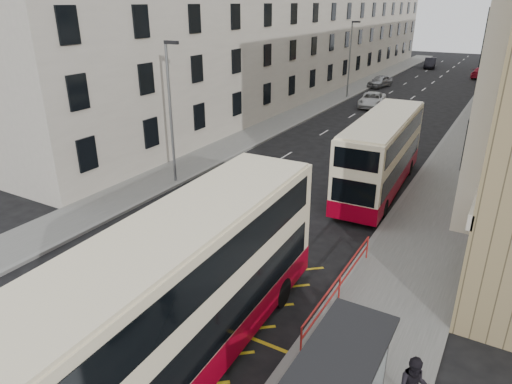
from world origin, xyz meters
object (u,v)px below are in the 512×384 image
Objects in this scene: car_silver at (380,81)px; car_dark at (430,63)px; street_lamp_near at (171,106)px; white_van at (372,100)px; car_red at (482,73)px; double_decker_front at (185,294)px; street_lamp_far at (350,55)px; double_decker_rear at (381,154)px; pedestrian_far at (353,364)px.

car_dark reaches higher than car_silver.
white_van is (3.73, 26.98, -3.93)m from street_lamp_near.
car_red is at bearing 65.50° from car_silver.
white_van is (-6.06, 38.31, -1.74)m from double_decker_front.
car_silver is 0.88× the size of car_dark.
street_lamp_far is at bearing 132.09° from white_van.
double_decker_rear is at bearing 95.49° from car_red.
double_decker_front is 2.28× the size of car_red.
car_dark is at bearing 84.14° from street_lamp_far.
street_lamp_near is 1.57× the size of white_van.
street_lamp_far is 26.27m from car_red.
double_decker_rear is at bearing -81.23° from white_van.
car_red is at bearing -49.29° from car_dark.
car_silver is (1.15, 8.76, -3.90)m from street_lamp_far.
car_silver is (1.15, 38.76, -3.90)m from street_lamp_near.
car_red is (10.40, 14.51, 0.04)m from car_silver.
white_van is at bearing -38.99° from street_lamp_far.
street_lamp_far is (0.00, 30.00, 0.00)m from street_lamp_near.
street_lamp_near is 1.00× the size of street_lamp_far.
street_lamp_far is 27.41m from double_decker_rear.
white_van is at bearing 79.85° from car_red.
street_lamp_near reaches higher than car_red.
car_red is at bearing 86.49° from double_decker_rear.
car_silver is 21.88m from car_dark.
double_decker_front is 16.28m from double_decker_rear.
double_decker_front is at bearing 27.08° from pedestrian_far.
pedestrian_far is at bearing 98.95° from car_red.
double_decker_rear is (0.98, 16.25, -0.26)m from double_decker_front.
car_dark is (-0.60, 33.57, 0.10)m from white_van.
double_decker_front reaches higher than double_decker_rear.
pedestrian_far is 71.38m from car_dark.
double_decker_rear is 56.18m from car_dark.
double_decker_front is 7.61× the size of pedestrian_far.
street_lamp_near is 27.52m from white_van.
white_van is at bearing -66.52° from car_silver.
car_silver reaches higher than white_van.
street_lamp_far is 0.66× the size of double_decker_front.
car_dark is (-6.66, 71.89, -1.64)m from double_decker_front.
double_decker_rear is at bearing 84.31° from double_decker_front.
street_lamp_near is 0.66× the size of double_decker_front.
car_dark is (3.13, 60.56, -3.83)m from street_lamp_near.
car_red is (0.78, 48.36, -1.41)m from double_decker_rear.
white_van is 1.18× the size of car_silver.
street_lamp_far is 1.57× the size of white_van.
pedestrian_far is at bearing -89.37° from car_dark.
street_lamp_far is 1.64× the size of car_dark.
car_dark is (3.13, 30.56, -3.83)m from street_lamp_far.
street_lamp_near is 15.14m from double_decker_front.
white_van is 0.95× the size of car_red.
car_dark is (1.98, 21.79, 0.07)m from car_silver.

